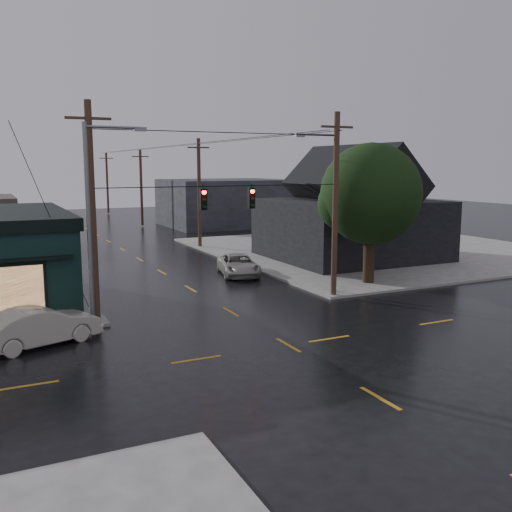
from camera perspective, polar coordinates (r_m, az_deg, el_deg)
name	(u,v)px	position (r m, az deg, el deg)	size (l,w,h in m)	color
ground_plane	(288,345)	(23.74, 3.25, -8.90)	(160.00, 160.00, 0.00)	black
sidewalk_ne	(377,249)	(50.91, 12.03, 0.68)	(28.00, 28.00, 0.15)	slate
ne_building	(351,202)	(45.09, 9.51, 5.32)	(12.60, 11.60, 8.75)	black
corner_tree	(371,194)	(35.40, 11.41, 6.07)	(6.16, 6.16, 8.54)	black
utility_pole_nw	(98,325)	(27.59, -15.57, -6.66)	(2.00, 0.32, 10.15)	#322016
utility_pole_ne	(333,297)	(32.37, 7.74, -4.08)	(2.00, 0.32, 10.15)	#322016
utility_pole_far_a	(200,248)	(51.35, -5.62, 0.83)	(2.00, 0.32, 9.65)	#322016
utility_pole_far_b	(142,226)	(70.32, -11.29, 2.91)	(2.00, 0.32, 9.15)	#322016
utility_pole_far_c	(109,214)	(89.74, -14.53, 4.09)	(2.00, 0.32, 9.15)	#322016
span_signal_assembly	(228,198)	(28.52, -2.86, 5.80)	(13.00, 0.48, 1.23)	black
streetlight_nw	(94,330)	(26.87, -15.93, -7.09)	(5.40, 0.30, 9.15)	slate
streetlight_ne	(334,294)	(33.21, 7.79, -3.75)	(5.40, 0.30, 9.15)	slate
bg_building_east	(224,203)	(70.27, -3.18, 5.36)	(14.00, 12.00, 5.60)	black
sedan_cream	(40,326)	(25.08, -20.80, -6.59)	(1.70, 4.87, 1.61)	#B5AF9F
suv_silver	(238,265)	(38.28, -1.78, -0.90)	(2.32, 5.03, 1.40)	#9C9A90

